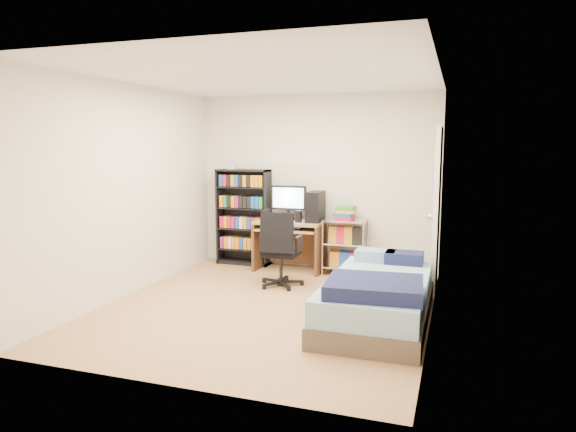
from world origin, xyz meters
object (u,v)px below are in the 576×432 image
(computer_desk, at_px, (297,225))
(bed, at_px, (378,297))
(media_shelf, at_px, (244,216))
(office_chair, at_px, (280,263))

(computer_desk, height_order, bed, computer_desk)
(media_shelf, relative_size, office_chair, 1.54)
(bed, bearing_deg, office_chair, 146.26)
(computer_desk, xyz_separation_m, bed, (1.43, -1.80, -0.40))
(media_shelf, height_order, office_chair, media_shelf)
(computer_desk, relative_size, bed, 0.60)
(computer_desk, height_order, office_chair, computer_desk)
(media_shelf, bearing_deg, office_chair, -47.30)
(office_chair, height_order, bed, office_chair)
(media_shelf, xyz_separation_m, computer_desk, (0.88, -0.13, -0.08))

